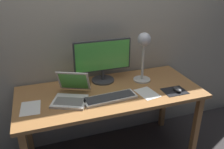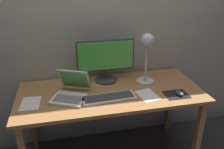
% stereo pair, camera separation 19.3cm
% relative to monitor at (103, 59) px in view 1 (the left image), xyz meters
% --- Properties ---
extents(back_wall, '(4.80, 0.06, 2.60)m').
position_rel_monitor_xyz_m(back_wall, '(-0.00, 0.18, 0.34)').
color(back_wall, '#B2A893').
rests_on(back_wall, ground).
extents(desk, '(1.60, 0.70, 0.74)m').
position_rel_monitor_xyz_m(desk, '(-0.00, -0.22, -0.30)').
color(desk, '#A8703D').
rests_on(desk, ground).
extents(monitor, '(0.53, 0.21, 0.40)m').
position_rel_monitor_xyz_m(monitor, '(0.00, 0.00, 0.00)').
color(monitor, '#38383A').
rests_on(monitor, desk).
extents(keyboard_main, '(0.45, 0.17, 0.03)m').
position_rel_monitor_xyz_m(keyboard_main, '(-0.05, -0.35, -0.21)').
color(keyboard_main, silver).
rests_on(keyboard_main, desk).
extents(laptop, '(0.37, 0.40, 0.22)m').
position_rel_monitor_xyz_m(laptop, '(-0.34, -0.23, -0.16)').
color(laptop, silver).
rests_on(laptop, desk).
extents(desk_lamp, '(0.16, 0.16, 0.47)m').
position_rel_monitor_xyz_m(desk_lamp, '(0.35, -0.11, 0.10)').
color(desk_lamp, beige).
rests_on(desk_lamp, desk).
extents(mousepad, '(0.20, 0.16, 0.00)m').
position_rel_monitor_xyz_m(mousepad, '(0.53, -0.40, -0.22)').
color(mousepad, black).
rests_on(mousepad, desk).
extents(mouse, '(0.06, 0.10, 0.03)m').
position_rel_monitor_xyz_m(mouse, '(0.55, -0.41, -0.20)').
color(mouse, '#38383A').
rests_on(mouse, mousepad).
extents(paper_sheet_near_mouse, '(0.18, 0.23, 0.00)m').
position_rel_monitor_xyz_m(paper_sheet_near_mouse, '(0.29, -0.36, -0.22)').
color(paper_sheet_near_mouse, white).
rests_on(paper_sheet_near_mouse, desk).
extents(paper_sheet_by_keyboard, '(0.16, 0.22, 0.00)m').
position_rel_monitor_xyz_m(paper_sheet_by_keyboard, '(-0.67, -0.28, -0.22)').
color(paper_sheet_by_keyboard, white).
rests_on(paper_sheet_by_keyboard, desk).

